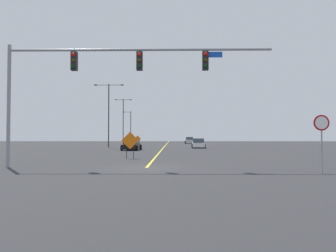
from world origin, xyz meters
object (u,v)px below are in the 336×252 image
Objects in this scene: construction_sign_left_lane at (138,139)px; car_white_approaching at (198,143)px; construction_sign_median_far at (130,142)px; car_black_passing at (132,145)px; street_lamp_far_left at (130,125)px; street_lamp_near_right at (123,118)px; car_silver_mid at (189,141)px; traffic_signal_assembly at (104,70)px; street_lamp_mid_right at (109,110)px; stop_sign at (322,132)px.

construction_sign_left_lane reaches higher than car_white_approaching.
car_black_passing is at bearing 96.75° from construction_sign_median_far.
street_lamp_near_right is at bearing -88.68° from street_lamp_far_left.
street_lamp_far_left is 3.81× the size of construction_sign_median_far.
car_silver_mid is 1.00× the size of car_black_passing.
traffic_signal_assembly is 1.54× the size of street_lamp_near_right.
street_lamp_far_left is at bearing 112.82° from car_white_approaching.
street_lamp_mid_right is at bearing -110.57° from construction_sign_left_lane.
stop_sign is at bearing -64.03° from street_lamp_mid_right.
street_lamp_mid_right reaches higher than traffic_signal_assembly.
street_lamp_near_right reaches higher than car_black_passing.
car_silver_mid is at bearing 25.90° from street_lamp_near_right.
street_lamp_far_left is 43.27m from car_black_passing.
traffic_signal_assembly is at bearing -97.38° from car_silver_mid.
street_lamp_mid_right reaches higher than stop_sign.
car_silver_mid is (7.14, 51.39, -0.62)m from construction_sign_median_far.
street_lamp_near_right is at bearing 123.98° from car_white_approaching.
traffic_signal_assembly is 8.57m from construction_sign_median_far.
construction_sign_median_far is 0.49× the size of car_white_approaching.
construction_sign_median_far is (0.48, 7.47, -4.18)m from traffic_signal_assembly.
traffic_signal_assembly reaches higher than car_white_approaching.
street_lamp_mid_right reaches higher than street_lamp_near_right.
street_lamp_near_right is at bearing 108.16° from stop_sign.
street_lamp_mid_right reaches higher than car_white_approaching.
construction_sign_left_lane is (3.52, 9.37, -4.67)m from street_lamp_mid_right.
street_lamp_mid_right is 32.77m from street_lamp_far_left.
car_black_passing is (5.53, -29.05, -5.01)m from street_lamp_near_right.
street_lamp_near_right is at bearing 97.53° from traffic_signal_assembly.
street_lamp_mid_right is at bearing -88.07° from street_lamp_near_right.
car_silver_mid is (13.84, 26.10, -5.12)m from street_lamp_mid_right.
construction_sign_left_lane is (4.47, -23.35, -3.31)m from street_lamp_far_left.
street_lamp_mid_right is 5.32× the size of construction_sign_left_lane.
construction_sign_median_far is 0.46× the size of car_black_passing.
car_white_approaching reaches higher than car_black_passing.
construction_sign_median_far is 24.01m from car_white_approaching.
street_lamp_mid_right is at bearing 170.28° from car_white_approaching.
construction_sign_left_lane is at bearing -66.79° from street_lamp_near_right.
stop_sign reaches higher than construction_sign_median_far.
traffic_signal_assembly reaches higher than stop_sign.
stop_sign is at bearing -84.11° from car_white_approaching.
stop_sign reaches higher than car_white_approaching.
construction_sign_left_lane is at bearing 94.04° from car_black_passing.
street_lamp_far_left is 1.87× the size of car_white_approaching.
car_silver_mid is (7.63, 58.86, -4.80)m from traffic_signal_assembly.
street_lamp_near_right is 16.84m from car_silver_mid.
car_white_approaching is (7.59, 30.39, -4.83)m from traffic_signal_assembly.
car_black_passing is at bearing -79.23° from street_lamp_near_right.
street_lamp_near_right is (-6.85, 51.83, 0.13)m from traffic_signal_assembly.
traffic_signal_assembly is 59.54m from car_silver_mid.
construction_sign_left_lane is at bearing 131.24° from car_white_approaching.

